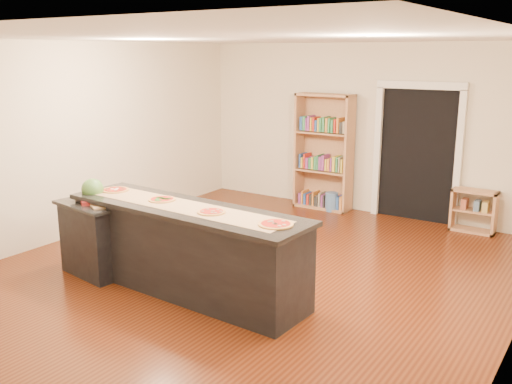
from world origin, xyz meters
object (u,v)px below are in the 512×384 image
Objects in this scene: kitchen_island at (187,249)px; low_shelf at (474,211)px; side_counter at (99,237)px; waste_bin at (332,202)px; watermelon at (93,189)px; bookshelf at (324,152)px.

low_shelf is (2.17, 4.07, -0.17)m from kitchen_island.
side_counter is at bearing -170.18° from kitchen_island.
side_counter reaches higher than waste_bin.
watermelon is (-3.52, -4.19, 0.71)m from low_shelf.
watermelon reaches higher than kitchen_island.
watermelon is (-0.10, 0.04, 0.58)m from side_counter.
kitchen_island is 3.30× the size of side_counter.
bookshelf is (-0.35, 4.03, 0.49)m from kitchen_island.
kitchen_island is 4.08m from bookshelf.
kitchen_island is 1.52× the size of bookshelf.
bookshelf is 0.86m from waste_bin.
side_counter is 1.40× the size of low_shelf.
waste_bin is (-2.30, -0.12, -0.16)m from low_shelf.
waste_bin is at bearing 83.24° from side_counter.
kitchen_island is 9.38× the size of waste_bin.
kitchen_island reaches higher than side_counter.
side_counter reaches higher than low_shelf.
bookshelf is 7.46× the size of watermelon.
kitchen_island reaches higher than waste_bin.
low_shelf is 2.45× the size of watermelon.
low_shelf is at bearing 64.59° from kitchen_island.
bookshelf is 2.60m from low_shelf.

